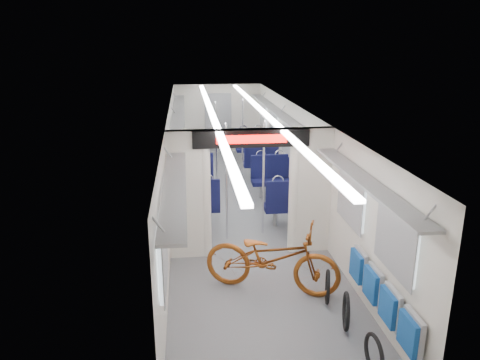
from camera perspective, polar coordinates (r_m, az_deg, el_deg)
The scene contains 14 objects.
carriage at distance 9.85m, azimuth -0.11°, elevation 3.55°, with size 12.00×12.02×2.31m.
bicycle at distance 7.29m, azimuth 3.91°, elevation -9.42°, with size 0.74×2.11×1.11m, color brown.
flip_bench at distance 6.52m, azimuth 16.84°, elevation -13.32°, with size 0.12×2.09×0.49m.
bike_hoop_a at distance 6.06m, azimuth 15.99°, elevation -19.87°, with size 0.49×0.49×0.05m, color black.
bike_hoop_b at distance 6.69m, azimuth 12.79°, elevation -15.51°, with size 0.53×0.53×0.05m, color black.
bike_hoop_c at distance 7.22m, azimuth 10.61°, elevation -12.85°, with size 0.52×0.52×0.05m, color black.
seat_bay_near_left at distance 10.61m, azimuth -5.50°, elevation -0.73°, with size 0.96×2.33×1.18m.
seat_bay_near_right at distance 10.59m, azimuth 4.70°, elevation -0.79°, with size 0.95×2.26×1.16m.
seat_bay_far_left at distance 13.56m, azimuth -5.82°, elevation 2.96°, with size 0.88×1.93×1.06m.
seat_bay_far_right at distance 13.90m, azimuth 1.90°, elevation 3.58°, with size 0.95×2.25×1.16m.
stanchion_near_left at distance 8.88m, azimuth -1.65°, elevation -0.33°, with size 0.04×0.04×2.30m, color silver.
stanchion_near_right at distance 9.15m, azimuth 2.86°, elevation 0.20°, with size 0.04×0.04×2.30m, color silver.
stanchion_far_left at distance 11.79m, azimuth -2.88°, elevation 4.03°, with size 0.04×0.04×2.30m, color silver.
stanchion_far_right at distance 12.25m, azimuth 0.31°, elevation 4.54°, with size 0.04×0.04×2.30m, color silver.
Camera 1 is at (-1.10, -9.78, 3.79)m, focal length 35.00 mm.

